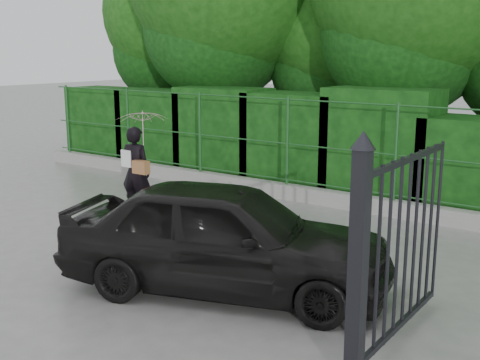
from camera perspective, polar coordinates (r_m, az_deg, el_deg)
The scene contains 7 objects.
ground at distance 9.41m, azimuth -12.29°, elevation -6.78°, with size 80.00×80.00×0.00m, color gray.
kerb at distance 12.69m, azimuth 2.89°, elevation -0.85°, with size 14.00×0.25×0.30m, color #9E9E99.
fence at distance 12.37m, azimuth 3.80°, elevation 3.75°, with size 14.13×0.06×1.80m.
hedge at distance 13.38m, azimuth 5.08°, elevation 3.64°, with size 14.20×1.20×2.28m.
gate at distance 5.87m, azimuth 13.09°, elevation -6.33°, with size 0.22×2.33×2.36m.
woman at distance 11.26m, azimuth -9.47°, elevation 3.16°, with size 0.95×0.94×1.94m.
car at distance 7.63m, azimuth -1.42°, elevation -5.36°, with size 1.69×4.20×1.43m, color black.
Camera 1 is at (6.69, -5.89, 3.03)m, focal length 45.00 mm.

